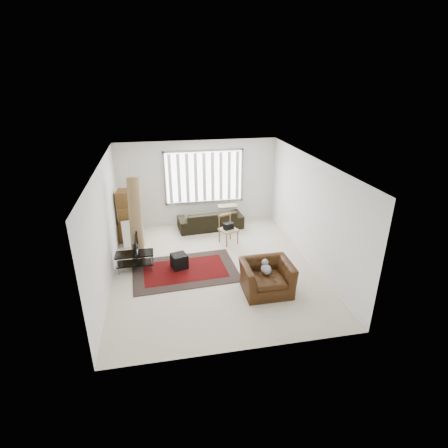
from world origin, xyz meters
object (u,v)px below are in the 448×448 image
object	(u,v)px
sofa	(210,217)
armchair	(267,275)
moving_boxes	(129,217)
tv_stand	(135,258)
side_chair	(228,228)

from	to	relation	value
sofa	armchair	world-z (taller)	armchair
sofa	armchair	xyz separation A→B (m)	(0.69, -3.74, 0.02)
moving_boxes	sofa	bearing A→B (deg)	8.59
armchair	sofa	bearing A→B (deg)	100.25
tv_stand	armchair	distance (m)	3.31
side_chair	armchair	xyz separation A→B (m)	(0.35, -2.58, -0.06)
sofa	armchair	size ratio (longest dim) A/B	1.83
moving_boxes	side_chair	world-z (taller)	moving_boxes
sofa	armchair	distance (m)	3.80
tv_stand	sofa	bearing A→B (deg)	44.42
tv_stand	armchair	size ratio (longest dim) A/B	0.84
tv_stand	moving_boxes	distance (m)	1.88
moving_boxes	armchair	bearing A→B (deg)	-47.04
tv_stand	side_chair	bearing A→B (deg)	22.00
tv_stand	armchair	world-z (taller)	armchair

